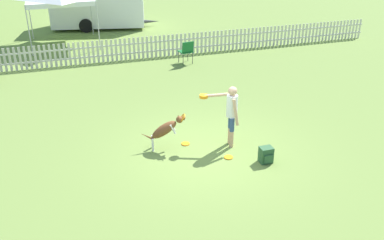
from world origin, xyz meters
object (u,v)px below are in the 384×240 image
frisbee_near_handler (186,144)px  equipment_trailer (98,3)px  leaping_dog (166,129)px  handler_person (230,109)px  frisbee_near_dog (228,157)px  folding_chair_center (187,50)px  backpack_on_grass (266,155)px

frisbee_near_handler → equipment_trailer: size_ratio=0.04×
leaping_dog → equipment_trailer: (0.00, 13.54, 0.70)m
handler_person → frisbee_near_dog: (-0.26, -0.60, -1.00)m
handler_person → frisbee_near_dog: size_ratio=7.46×
frisbee_near_handler → frisbee_near_dog: 1.27m
frisbee_near_dog → folding_chair_center: (1.19, 7.27, 0.55)m
frisbee_near_handler → folding_chair_center: 6.63m
frisbee_near_dog → folding_chair_center: folding_chair_center is taller
handler_person → equipment_trailer: size_ratio=0.29×
frisbee_near_dog → backpack_on_grass: (0.77, -0.47, 0.19)m
equipment_trailer → folding_chair_center: bearing=-58.4°
handler_person → frisbee_near_handler: size_ratio=7.46×
backpack_on_grass → frisbee_near_dog: bearing=148.9°
handler_person → frisbee_near_handler: 1.50m
handler_person → equipment_trailer: bearing=18.0°
folding_chair_center → frisbee_near_handler: bearing=63.3°
frisbee_near_handler → frisbee_near_dog: (0.80, -0.98, 0.00)m
leaping_dog → backpack_on_grass: leaping_dog is taller
backpack_on_grass → handler_person: bearing=115.8°
frisbee_near_handler → folding_chair_center: folding_chair_center is taller
frisbee_near_handler → equipment_trailer: bearing=92.3°
leaping_dog → frisbee_near_handler: 0.77m
leaping_dog → backpack_on_grass: 2.55m
frisbee_near_handler → equipment_trailer: 13.54m
handler_person → backpack_on_grass: bearing=-142.8°
leaping_dog → frisbee_near_dog: size_ratio=5.31×
folding_chair_center → equipment_trailer: equipment_trailer is taller
backpack_on_grass → equipment_trailer: size_ratio=0.07×
frisbee_near_handler → equipment_trailer: (-0.54, 13.48, 1.24)m
folding_chair_center → handler_person: bearing=72.9°
backpack_on_grass → folding_chair_center: size_ratio=0.43×
backpack_on_grass → equipment_trailer: 15.11m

